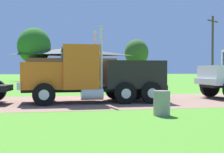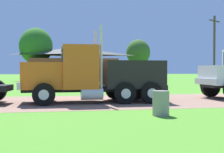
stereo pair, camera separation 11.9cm
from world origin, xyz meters
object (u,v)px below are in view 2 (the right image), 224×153
Objects in this scene: truck_foreground_white at (94,75)px; steel_barrel at (161,103)px; utility_pole_near at (214,48)px; shed_building at (74,65)px.

truck_foreground_white is 5.16m from steel_barrel.
steel_barrel is 0.11× the size of utility_pole_near.
utility_pole_near is (16.04, -11.43, 1.89)m from shed_building.
shed_building reaches higher than truck_foreground_white.
shed_building is (0.42, 29.87, 1.04)m from truck_foreground_white.
utility_pole_near is at bearing -35.46° from shed_building.
truck_foreground_white is 8.23× the size of steel_barrel.
truck_foreground_white is 29.89m from shed_building.
utility_pole_near reaches higher than truck_foreground_white.
shed_building is at bearing 89.19° from truck_foreground_white.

